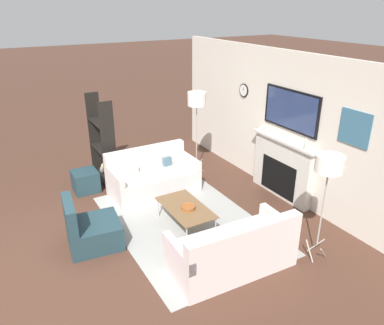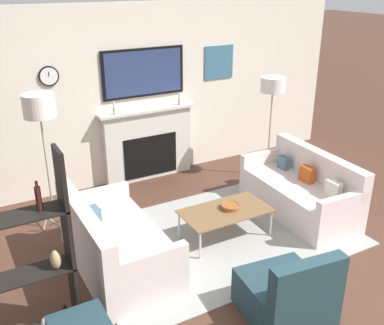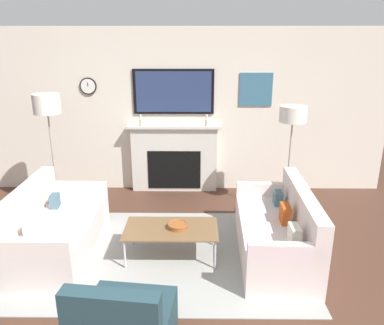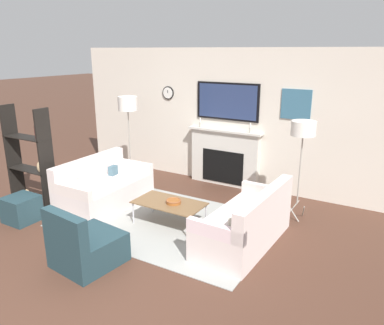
{
  "view_description": "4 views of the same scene",
  "coord_description": "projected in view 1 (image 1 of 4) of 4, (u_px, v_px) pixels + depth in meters",
  "views": [
    {
      "loc": [
        4.75,
        -0.49,
        3.46
      ],
      "look_at": [
        -0.33,
        2.42,
        0.94
      ],
      "focal_mm": 35.0,
      "sensor_mm": 36.0,
      "label": 1
    },
    {
      "loc": [
        -2.64,
        -1.97,
        3.05
      ],
      "look_at": [
        0.0,
        2.77,
        0.77
      ],
      "focal_mm": 42.0,
      "sensor_mm": 36.0,
      "label": 2
    },
    {
      "loc": [
        0.37,
        -1.88,
        2.48
      ],
      "look_at": [
        0.32,
        2.71,
        0.98
      ],
      "focal_mm": 35.0,
      "sensor_mm": 36.0,
      "label": 3
    },
    {
      "loc": [
        3.11,
        -2.4,
        2.66
      ],
      "look_at": [
        0.24,
        2.48,
        0.95
      ],
      "focal_mm": 35.0,
      "sensor_mm": 36.0,
      "label": 4
    }
  ],
  "objects": [
    {
      "name": "fireplace_wall",
      "position": [
        290.0,
        134.0,
        6.85
      ],
      "size": [
        7.12,
        0.28,
        2.7
      ],
      "color": "beige",
      "rests_on": "ground_plane"
    },
    {
      "name": "ottoman",
      "position": [
        85.0,
        181.0,
        7.37
      ],
      "size": [
        0.47,
        0.47,
        0.42
      ],
      "color": "#20373E",
      "rests_on": "ground_plane"
    },
    {
      "name": "ground_plane",
      "position": [
        58.0,
        263.0,
        5.38
      ],
      "size": [
        60.0,
        60.0,
        0.0
      ],
      "primitive_type": "plane",
      "color": "#482C21"
    },
    {
      "name": "floor_lamp_left",
      "position": [
        197.0,
        100.0,
        7.64
      ],
      "size": [
        0.38,
        0.38,
        1.78
      ],
      "color": "#9E998E",
      "rests_on": "ground_plane"
    },
    {
      "name": "decorative_bowl",
      "position": [
        188.0,
        207.0,
        6.04
      ],
      "size": [
        0.24,
        0.24,
        0.06
      ],
      "color": "brown",
      "rests_on": "coffee_table"
    },
    {
      "name": "armchair",
      "position": [
        91.0,
        230.0,
        5.69
      ],
      "size": [
        0.81,
        0.85,
        0.81
      ],
      "color": "#20373E",
      "rests_on": "ground_plane"
    },
    {
      "name": "coffee_table",
      "position": [
        185.0,
        208.0,
        6.12
      ],
      "size": [
        1.1,
        0.6,
        0.38
      ],
      "color": "brown",
      "rests_on": "ground_plane"
    },
    {
      "name": "floor_lamp_right",
      "position": [
        329.0,
        166.0,
        4.94
      ],
      "size": [
        0.38,
        0.38,
        1.62
      ],
      "color": "#9E998E",
      "rests_on": "ground_plane"
    },
    {
      "name": "couch_right",
      "position": [
        233.0,
        251.0,
        5.15
      ],
      "size": [
        0.86,
        1.75,
        0.84
      ],
      "color": "beige",
      "rests_on": "ground_plane"
    },
    {
      "name": "couch_left",
      "position": [
        153.0,
        178.0,
        7.3
      ],
      "size": [
        0.88,
        1.66,
        0.84
      ],
      "color": "beige",
      "rests_on": "ground_plane"
    },
    {
      "name": "shelf_unit",
      "position": [
        102.0,
        145.0,
        7.66
      ],
      "size": [
        0.91,
        0.28,
        1.77
      ],
      "color": "black",
      "rests_on": "ground_plane"
    },
    {
      "name": "area_rug",
      "position": [
        186.0,
        223.0,
        6.34
      ],
      "size": [
        3.3,
        2.24,
        0.01
      ],
      "color": "gray",
      "rests_on": "ground_plane"
    }
  ]
}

